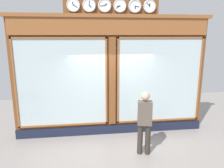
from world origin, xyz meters
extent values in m
cube|color=brown|center=(0.00, -0.15, 1.77)|extent=(5.83, 0.30, 3.53)
cube|color=#191E33|center=(0.00, 0.02, 0.14)|extent=(5.83, 0.08, 0.28)
cube|color=brown|center=(0.00, 0.04, 3.29)|extent=(5.71, 0.08, 0.48)
cube|color=brown|center=(0.00, 0.02, 3.58)|extent=(5.95, 0.20, 0.10)
cube|color=silver|center=(-1.48, 0.01, 1.68)|extent=(2.57, 0.02, 2.55)
cube|color=brown|center=(-1.48, 0.04, 2.98)|extent=(2.67, 0.04, 0.05)
cube|color=brown|center=(-1.48, 0.04, 0.37)|extent=(2.67, 0.04, 0.05)
cube|color=brown|center=(-2.79, 0.04, 1.68)|extent=(0.05, 0.04, 2.65)
cube|color=brown|center=(-0.18, 0.04, 1.68)|extent=(0.05, 0.04, 2.65)
cube|color=silver|center=(1.48, 0.01, 1.68)|extent=(2.57, 0.02, 2.55)
cube|color=brown|center=(1.48, 0.04, 2.98)|extent=(2.67, 0.04, 0.05)
cube|color=brown|center=(1.48, 0.04, 0.37)|extent=(2.67, 0.04, 0.05)
cube|color=brown|center=(2.79, 0.04, 1.68)|extent=(0.05, 0.04, 2.65)
cube|color=brown|center=(0.18, 0.04, 1.68)|extent=(0.05, 0.04, 2.65)
cube|color=brown|center=(0.00, 0.03, 1.68)|extent=(0.20, 0.10, 2.65)
cube|color=brown|center=(0.00, -0.02, 3.85)|extent=(2.70, 0.06, 0.57)
cylinder|color=white|center=(-1.07, 0.06, 3.85)|extent=(0.30, 0.02, 0.30)
torus|color=silver|center=(-1.07, 0.06, 3.85)|extent=(0.37, 0.04, 0.37)
cube|color=black|center=(-1.07, 0.07, 3.89)|extent=(0.02, 0.01, 0.08)
cube|color=black|center=(-1.02, 0.07, 3.89)|extent=(0.10, 0.01, 0.10)
sphere|color=black|center=(-1.07, 0.08, 3.85)|extent=(0.02, 0.02, 0.02)
cylinder|color=white|center=(-0.64, 0.06, 3.85)|extent=(0.30, 0.02, 0.30)
torus|color=silver|center=(-0.64, 0.06, 3.85)|extent=(0.38, 0.05, 0.38)
cube|color=black|center=(-0.65, 0.07, 3.81)|extent=(0.04, 0.01, 0.08)
cube|color=black|center=(-0.70, 0.07, 3.84)|extent=(0.13, 0.01, 0.03)
sphere|color=black|center=(-0.64, 0.08, 3.85)|extent=(0.02, 0.02, 0.02)
cylinder|color=white|center=(-0.21, 0.06, 3.85)|extent=(0.30, 0.02, 0.30)
torus|color=silver|center=(-0.21, 0.06, 3.85)|extent=(0.36, 0.04, 0.36)
cube|color=black|center=(-0.17, 0.07, 3.84)|extent=(0.08, 0.01, 0.04)
cube|color=black|center=(-0.16, 0.07, 3.81)|extent=(0.12, 0.01, 0.08)
sphere|color=black|center=(-0.21, 0.08, 3.85)|extent=(0.02, 0.02, 0.02)
cylinder|color=white|center=(0.21, 0.06, 3.85)|extent=(0.30, 0.02, 0.30)
torus|color=silver|center=(0.21, 0.06, 3.85)|extent=(0.37, 0.04, 0.37)
cube|color=black|center=(0.18, 0.07, 3.87)|extent=(0.08, 0.01, 0.06)
cube|color=black|center=(0.28, 0.07, 3.84)|extent=(0.13, 0.01, 0.03)
sphere|color=black|center=(0.21, 0.08, 3.85)|extent=(0.02, 0.02, 0.02)
cylinder|color=white|center=(0.64, 0.06, 3.85)|extent=(0.30, 0.02, 0.30)
torus|color=silver|center=(0.64, 0.06, 3.85)|extent=(0.37, 0.04, 0.37)
cube|color=black|center=(0.61, 0.07, 3.82)|extent=(0.07, 0.01, 0.07)
cube|color=black|center=(0.63, 0.07, 3.91)|extent=(0.02, 0.01, 0.13)
sphere|color=black|center=(0.64, 0.08, 3.85)|extent=(0.02, 0.02, 0.02)
cylinder|color=white|center=(1.07, 0.06, 3.85)|extent=(0.30, 0.02, 0.30)
torus|color=silver|center=(1.07, 0.06, 3.85)|extent=(0.36, 0.04, 0.36)
cube|color=black|center=(1.08, 0.07, 3.89)|extent=(0.04, 0.01, 0.08)
cube|color=black|center=(1.01, 0.07, 3.82)|extent=(0.12, 0.01, 0.07)
sphere|color=black|center=(1.07, 0.08, 3.85)|extent=(0.02, 0.02, 0.02)
cylinder|color=#312A24|center=(-0.57, 1.29, 0.41)|extent=(0.14, 0.14, 0.82)
cylinder|color=#312A24|center=(-0.76, 1.33, 0.41)|extent=(0.14, 0.14, 0.82)
cube|color=brown|center=(-0.67, 1.31, 1.13)|extent=(0.40, 0.29, 0.62)
sphere|color=tan|center=(-0.67, 1.31, 1.58)|extent=(0.22, 0.22, 0.22)
camera|label=1|loc=(0.82, 6.29, 3.06)|focal=34.47mm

